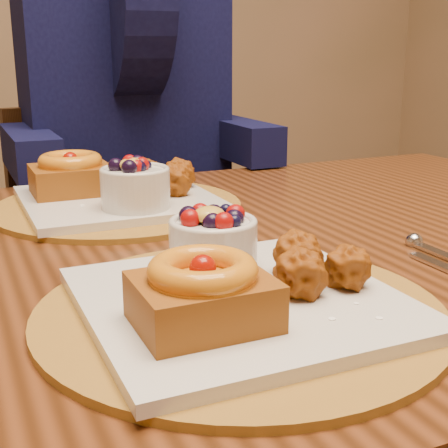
# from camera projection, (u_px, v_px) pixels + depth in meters

# --- Properties ---
(dining_table) EXTENTS (1.60, 0.90, 0.76)m
(dining_table) POSITION_uv_depth(u_px,v_px,m) (166.00, 306.00, 0.79)
(dining_table) COLOR #321809
(dining_table) RESTS_ON ground
(place_setting_near) EXTENTS (0.38, 0.38, 0.09)m
(place_setting_near) POSITION_uv_depth(u_px,v_px,m) (235.00, 288.00, 0.58)
(place_setting_near) COLOR #603812
(place_setting_near) RESTS_ON dining_table
(place_setting_far) EXTENTS (0.38, 0.38, 0.09)m
(place_setting_far) POSITION_uv_depth(u_px,v_px,m) (116.00, 191.00, 0.95)
(place_setting_far) COLOR #603812
(place_setting_far) RESTS_ON dining_table
(chair_far) EXTENTS (0.49, 0.49, 0.87)m
(chair_far) POSITION_uv_depth(u_px,v_px,m) (119.00, 272.00, 1.49)
(chair_far) COLOR black
(chair_far) RESTS_ON ground
(diner) EXTENTS (0.53, 0.51, 0.87)m
(diner) POSITION_uv_depth(u_px,v_px,m) (124.00, 79.00, 1.38)
(diner) COLOR black
(diner) RESTS_ON ground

